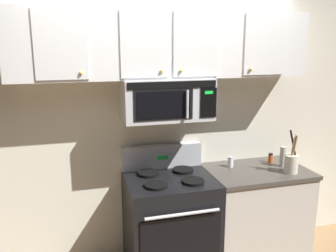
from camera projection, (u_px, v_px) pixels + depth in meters
name	position (u px, v px, depth m)	size (l,w,h in m)	color
back_wall	(159.00, 119.00, 3.28)	(5.20, 0.10, 2.70)	silver
stove_range	(170.00, 224.00, 3.14)	(0.76, 0.69, 1.12)	black
over_range_microwave	(166.00, 99.00, 3.00)	(0.76, 0.43, 0.35)	#B7BABF
upper_cabinets	(165.00, 45.00, 2.92)	(2.50, 0.36, 0.55)	silver
counter_segment	(254.00, 213.00, 3.37)	(0.93, 0.65, 0.90)	#BCB7AD
utensil_crock_cream	(291.00, 162.00, 3.16)	(0.12, 0.12, 0.39)	beige
salt_shaker	(230.00, 162.00, 3.32)	(0.05, 0.05, 0.10)	white
pepper_mill	(283.00, 157.00, 3.32)	(0.06, 0.06, 0.19)	#B7B2A8
spice_jar	(270.00, 158.00, 3.44)	(0.04, 0.04, 0.09)	#C64C19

